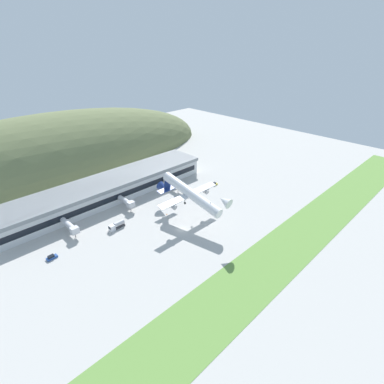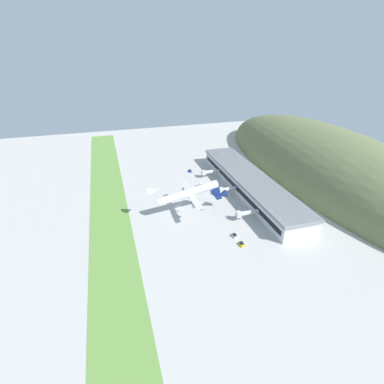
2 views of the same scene
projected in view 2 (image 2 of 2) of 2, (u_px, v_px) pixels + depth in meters
ground_plane at (179, 207)px, 183.28m from camera, size 379.91×379.91×0.00m
grass_strip_foreground at (110, 217)px, 172.89m from camera, size 341.92×22.18×0.08m
hill_backdrop at (323, 175)px, 227.17m from camera, size 267.40×84.88×71.21m
terminal_building at (250, 183)px, 199.90m from camera, size 119.57×22.56×10.73m
jetway_0 at (209, 172)px, 221.71m from camera, size 3.38×13.59×5.43m
jetway_1 at (226, 189)px, 195.73m from camera, size 3.38×11.74×5.43m
jetway_2 at (246, 213)px, 168.81m from camera, size 3.38×13.33×5.43m
cargo_airplane at (190, 193)px, 169.86m from camera, size 35.33×46.77×13.77m
service_car_0 at (242, 244)px, 148.52m from camera, size 3.95×1.87×1.60m
service_car_1 at (234, 236)px, 155.06m from camera, size 3.98×1.83×1.64m
service_car_2 at (190, 171)px, 231.94m from camera, size 4.32×1.98×1.59m
fuel_truck at (203, 186)px, 205.55m from camera, size 7.87×2.65×3.16m
traffic_cone_0 at (222, 221)px, 168.21m from camera, size 0.52×0.52×0.58m
traffic_cone_1 at (204, 206)px, 183.60m from camera, size 0.52×0.52×0.58m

